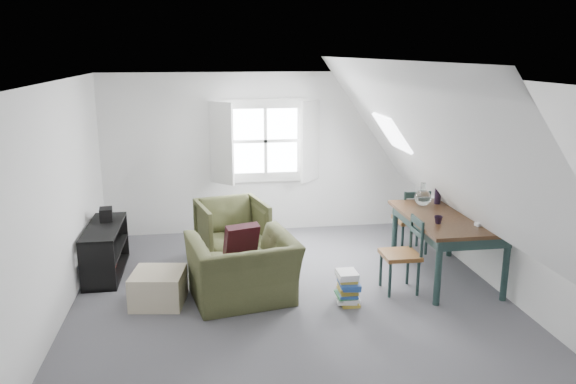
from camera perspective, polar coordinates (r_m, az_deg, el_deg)
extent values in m
plane|color=#545459|center=(6.58, 0.47, -11.12)|extent=(5.50, 5.50, 0.00)
plane|color=white|center=(5.96, 0.52, 11.18)|extent=(5.50, 5.50, 0.00)
plane|color=white|center=(8.82, -2.33, 3.96)|extent=(5.00, 0.00, 5.00)
plane|color=white|center=(3.62, 7.50, -11.52)|extent=(5.00, 0.00, 5.00)
plane|color=white|center=(6.28, -22.67, -1.35)|extent=(0.00, 5.50, 5.50)
plane|color=white|center=(6.99, 21.19, 0.28)|extent=(0.00, 5.50, 5.50)
plane|color=white|center=(6.00, -14.31, 3.78)|extent=(3.19, 5.50, 4.48)
plane|color=white|center=(6.46, 14.24, 4.51)|extent=(3.19, 5.50, 4.48)
cube|color=white|center=(8.76, -2.32, 5.22)|extent=(1.30, 0.04, 1.30)
cube|color=white|center=(8.56, -6.75, 4.92)|extent=(0.35, 0.35, 1.25)
cube|color=white|center=(8.71, 2.26, 5.16)|extent=(0.35, 0.35, 1.25)
cube|color=white|center=(8.75, -2.32, 5.21)|extent=(1.00, 0.02, 1.00)
cube|color=white|center=(8.73, -2.30, 5.19)|extent=(1.08, 0.04, 0.05)
cube|color=white|center=(8.73, -2.30, 5.19)|extent=(0.05, 0.04, 1.08)
cube|color=white|center=(7.67, 10.51, 5.94)|extent=(0.35, 0.75, 0.47)
imported|color=#3D4022|center=(6.65, -4.55, -10.88)|extent=(1.34, 1.22, 0.76)
imported|color=#3D4022|center=(7.96, -5.63, -6.60)|extent=(1.06, 1.08, 0.82)
cube|color=#340E15|center=(6.54, -4.76, -4.90)|extent=(0.44, 0.33, 0.41)
cube|color=#B9AB8A|center=(6.65, -13.02, -9.45)|extent=(0.65, 0.65, 0.38)
cube|color=#342012|center=(7.24, 15.87, -2.49)|extent=(0.99, 1.65, 0.04)
cube|color=#1D312F|center=(7.27, 15.83, -3.15)|extent=(0.88, 1.54, 0.13)
cylinder|color=#1D312F|center=(6.58, 15.00, -7.92)|extent=(0.08, 0.08, 0.78)
cylinder|color=#1D312F|center=(6.94, 21.23, -7.26)|extent=(0.08, 0.08, 0.78)
cylinder|color=#1D312F|center=(7.87, 10.78, -4.01)|extent=(0.08, 0.08, 0.78)
cylinder|color=#1D312F|center=(8.17, 16.19, -3.66)|extent=(0.08, 0.08, 0.78)
sphere|color=silver|center=(7.55, 13.52, -0.57)|extent=(0.22, 0.22, 0.22)
cylinder|color=silver|center=(7.51, 13.58, 0.45)|extent=(0.07, 0.07, 0.12)
cylinder|color=black|center=(7.73, 14.97, -0.21)|extent=(0.08, 0.08, 0.26)
cylinder|color=#3F2D1E|center=(7.66, 15.11, 1.89)|extent=(0.03, 0.06, 0.47)
cylinder|color=#3F2D1E|center=(7.68, 15.19, 1.91)|extent=(0.05, 0.07, 0.47)
cylinder|color=#3F2D1E|center=(7.65, 15.07, 1.88)|extent=(0.06, 0.08, 0.47)
imported|color=black|center=(6.88, 15.00, -3.12)|extent=(0.11, 0.11, 0.09)
cube|color=white|center=(6.93, 18.92, -3.11)|extent=(0.12, 0.09, 0.04)
cube|color=brown|center=(8.20, 12.37, -2.77)|extent=(0.44, 0.44, 0.05)
cylinder|color=#1D312F|center=(8.49, 12.98, -3.94)|extent=(0.04, 0.04, 0.45)
cylinder|color=#1D312F|center=(8.18, 13.88, -4.70)|extent=(0.04, 0.04, 0.45)
cylinder|color=#1D312F|center=(8.37, 10.72, -4.09)|extent=(0.04, 0.04, 0.45)
cylinder|color=#1D312F|center=(8.06, 11.54, -4.86)|extent=(0.04, 0.04, 0.45)
cylinder|color=#1D312F|center=(8.03, 14.14, -1.53)|extent=(0.04, 0.04, 0.47)
cylinder|color=#1D312F|center=(7.90, 11.76, -1.65)|extent=(0.04, 0.04, 0.47)
cube|color=#1D312F|center=(7.91, 13.03, -0.28)|extent=(0.35, 0.03, 0.08)
cube|color=#1D312F|center=(7.95, 12.98, -1.23)|extent=(0.35, 0.03, 0.06)
cube|color=brown|center=(6.84, 11.31, -6.28)|extent=(0.42, 0.42, 0.05)
cylinder|color=#1D312F|center=(7.02, 9.41, -7.72)|extent=(0.04, 0.04, 0.44)
cylinder|color=#1D312F|center=(7.13, 12.06, -7.50)|extent=(0.04, 0.04, 0.44)
cylinder|color=#1D312F|center=(6.72, 10.31, -8.78)|extent=(0.04, 0.04, 0.44)
cylinder|color=#1D312F|center=(6.83, 13.07, -8.53)|extent=(0.04, 0.04, 0.44)
cylinder|color=#1D312F|center=(6.98, 12.41, -3.97)|extent=(0.04, 0.04, 0.46)
cylinder|color=#1D312F|center=(6.68, 13.46, -4.86)|extent=(0.04, 0.04, 0.46)
cube|color=#1D312F|center=(6.77, 13.01, -2.95)|extent=(0.03, 0.34, 0.08)
cube|color=#1D312F|center=(6.81, 12.95, -4.00)|extent=(0.03, 0.34, 0.06)
cube|color=black|center=(7.75, -17.89, -7.71)|extent=(0.42, 1.25, 0.03)
cube|color=black|center=(7.64, -18.06, -5.64)|extent=(0.42, 1.25, 0.03)
cube|color=black|center=(7.55, -18.24, -3.40)|extent=(0.42, 1.25, 0.03)
cube|color=black|center=(7.08, -18.84, -7.29)|extent=(0.42, 0.03, 0.63)
cube|color=black|center=(8.21, -17.40, -4.21)|extent=(0.42, 0.03, 0.63)
cube|color=#264C99|center=(7.37, -18.40, -7.92)|extent=(0.19, 0.21, 0.23)
cube|color=red|center=(7.80, -17.84, -6.64)|extent=(0.19, 0.25, 0.23)
cube|color=white|center=(7.41, -18.39, -5.26)|extent=(0.19, 0.23, 0.21)
cube|color=black|center=(7.76, -18.00, -2.21)|extent=(0.18, 0.24, 0.18)
cube|color=#B29933|center=(6.57, 6.21, -11.08)|extent=(0.20, 0.27, 0.03)
cube|color=white|center=(6.57, 5.95, -10.78)|extent=(0.26, 0.29, 0.03)
cube|color=white|center=(6.54, 6.31, -10.56)|extent=(0.22, 0.29, 0.03)
cube|color=#337F4C|center=(6.52, 5.88, -10.34)|extent=(0.22, 0.27, 0.03)
cube|color=#264C99|center=(6.50, 6.12, -10.19)|extent=(0.24, 0.30, 0.02)
cube|color=#B29933|center=(6.51, 6.07, -9.92)|extent=(0.21, 0.27, 0.02)
cube|color=#B29933|center=(6.51, 6.09, -9.62)|extent=(0.24, 0.30, 0.03)
cube|color=#264C99|center=(6.47, 6.39, -9.45)|extent=(0.24, 0.30, 0.04)
cube|color=#264C99|center=(6.45, 6.22, -9.20)|extent=(0.24, 0.29, 0.03)
cube|color=#B29933|center=(6.48, 6.06, -8.76)|extent=(0.22, 0.28, 0.03)
cube|color=white|center=(6.46, 5.99, -8.49)|extent=(0.22, 0.25, 0.04)
cube|color=white|center=(6.45, 6.03, -8.17)|extent=(0.22, 0.27, 0.03)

